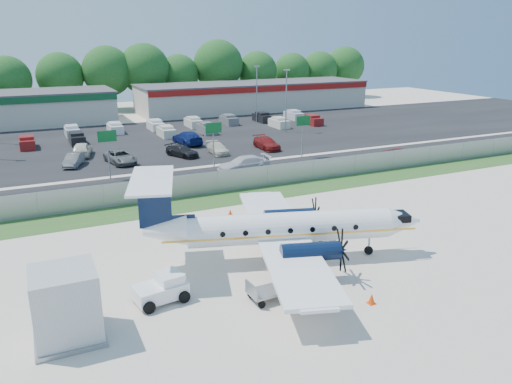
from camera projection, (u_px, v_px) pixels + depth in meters
name	position (u px, v px, depth m)	size (l,w,h in m)	color
ground	(295.00, 249.00, 33.03)	(170.00, 170.00, 0.00)	beige
grass_verge	(227.00, 199.00, 43.39)	(170.00, 4.00, 0.02)	#2D561E
access_road	(200.00, 179.00, 49.43)	(170.00, 8.00, 0.02)	black
parking_lot	(149.00, 141.00, 67.56)	(170.00, 32.00, 0.02)	black
perimeter_fence	(218.00, 182.00, 44.82)	(120.00, 0.06, 1.99)	gray
building_east	(254.00, 96.00, 96.38)	(44.40, 12.40, 5.24)	beige
sign_left	(107.00, 143.00, 48.47)	(1.80, 0.26, 5.00)	gray
sign_mid	(214.00, 134.00, 52.96)	(1.80, 0.26, 5.00)	gray
sign_right	(303.00, 127.00, 57.45)	(1.80, 0.26, 5.00)	gray
light_pole_ne	(286.00, 97.00, 72.46)	(0.90, 0.35, 9.09)	gray
light_pole_se	(257.00, 90.00, 81.09)	(0.90, 0.35, 9.09)	gray
tree_line	(107.00, 110.00, 96.92)	(112.00, 6.00, 14.00)	#184F17
aircraft	(283.00, 228.00, 30.84)	(18.35, 17.91, 5.61)	white
pushback_tug	(162.00, 288.00, 26.42)	(2.93, 2.30, 1.47)	white
baggage_cart_near	(269.00, 290.00, 26.56)	(2.27, 1.44, 1.16)	gray
baggage_cart_far	(324.00, 231.00, 34.78)	(2.10, 1.39, 1.05)	gray
service_container	(66.00, 307.00, 22.84)	(3.13, 3.13, 3.44)	#B9BCC1
cone_nose	(391.00, 221.00, 37.32)	(0.40, 0.40, 0.57)	#F43E07
cone_port_wing	(372.00, 299.00, 26.22)	(0.40, 0.40, 0.57)	#F43E07
cone_starboard_wing	(230.00, 212.00, 39.43)	(0.33, 0.33, 0.47)	#F43E07
road_car_mid	(244.00, 172.00, 52.05)	(2.31, 5.68, 1.65)	silver
road_car_east	(402.00, 160.00, 57.03)	(2.21, 4.80, 1.33)	maroon
parked_car_a	(74.00, 166.00, 54.42)	(1.43, 4.10, 1.35)	#595B5E
parked_car_b	(121.00, 163.00, 55.66)	(2.39, 5.18, 1.44)	#595B5E
parked_car_c	(182.00, 157.00, 58.79)	(1.85, 4.54, 1.32)	black
parked_car_d	(218.00, 154.00, 60.29)	(1.81, 4.44, 1.29)	beige
parked_car_e	(267.00, 149.00, 62.82)	(2.06, 5.06, 1.47)	maroon
parked_car_f	(83.00, 156.00, 59.01)	(1.99, 4.94, 1.68)	beige
parked_car_g	(188.00, 144.00, 65.64)	(2.39, 5.88, 1.71)	navy
far_parking_rows	(141.00, 135.00, 71.88)	(56.00, 10.00, 1.60)	gray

